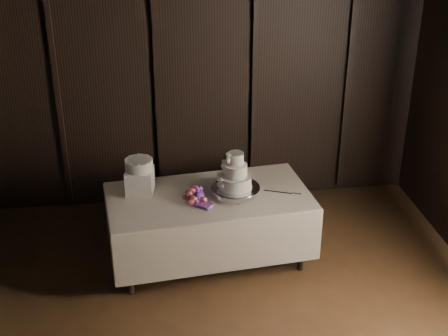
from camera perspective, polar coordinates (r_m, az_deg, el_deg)
room at (r=3.90m, az=-4.55°, el=-8.27°), size 6.08×7.08×3.08m
display_table at (r=6.30m, az=-1.36°, el=-5.25°), size 2.09×1.25×0.76m
cake_stand at (r=6.11m, az=1.05°, el=-2.13°), size 0.51×0.51×0.09m
wedding_cake at (r=6.01m, az=0.84°, el=-0.61°), size 0.34×0.31×0.37m
bouquet at (r=6.01m, az=-2.59°, el=-2.44°), size 0.48×0.50×0.19m
box_pedestal at (r=6.18m, az=-7.69°, el=-1.20°), size 0.30×0.30×0.25m
small_cake at (r=6.10m, az=-7.79°, el=0.30°), size 0.28×0.28×0.11m
cake_knife at (r=6.20m, az=4.96°, el=-2.21°), size 0.35×0.16×0.01m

